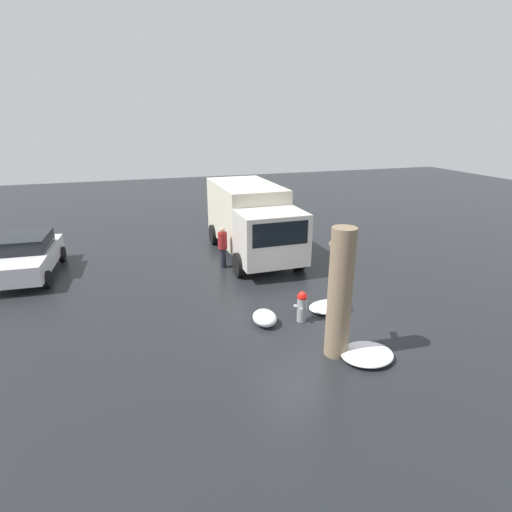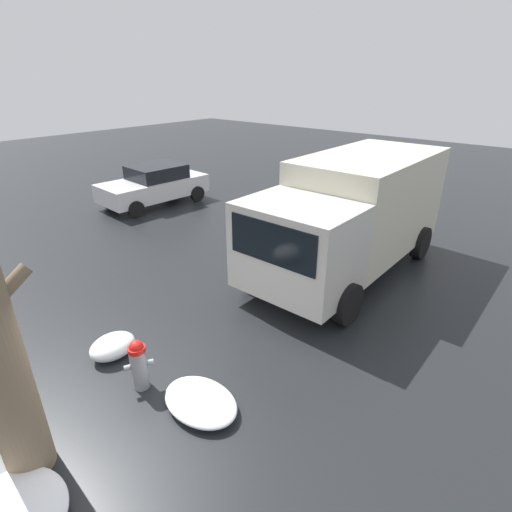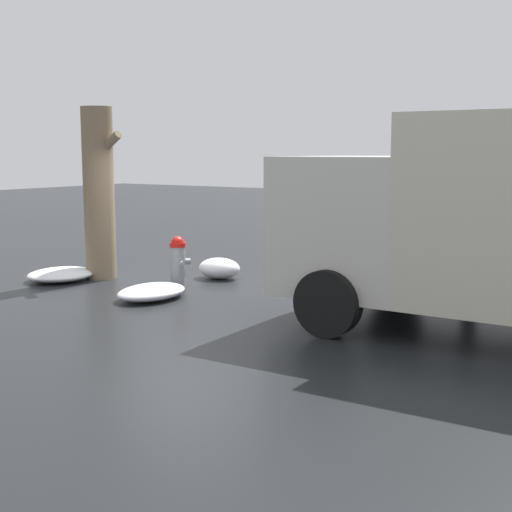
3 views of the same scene
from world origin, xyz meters
The scene contains 7 objects.
ground_plane centered at (0.00, 0.00, 0.00)m, with size 60.00×60.00×0.00m, color black.
fire_hydrant centered at (0.00, 0.00, 0.47)m, with size 0.46×0.38×0.92m.
tree_trunk centered at (-1.81, -0.12, 1.65)m, with size 0.89×0.59×3.26m.
pedestrian centered at (4.95, 1.15, 0.89)m, with size 0.36×0.36×1.63m.
snow_pile_by_hydrant centered at (0.33, -1.09, 0.12)m, with size 0.92×1.32×0.24m.
snow_pile_curbside centered at (-2.25, -0.74, 0.12)m, with size 1.13×1.32×0.24m.
snow_pile_by_tree centered at (0.14, 1.08, 0.20)m, with size 0.85×0.66×0.40m.
Camera 3 is at (8.14, -9.85, 2.44)m, focal length 50.00 mm.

